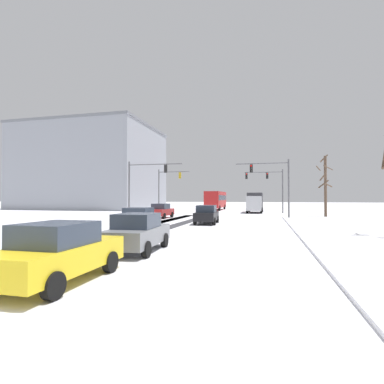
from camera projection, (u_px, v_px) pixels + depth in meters
name	position (u px, v px, depth m)	size (l,w,h in m)	color
wheel_track_left_lane	(130.00, 229.00, 21.72)	(1.12, 35.38, 0.01)	#38383D
wheel_track_right_lane	(131.00, 229.00, 21.68)	(1.15, 35.38, 0.01)	#38383D
wheel_track_center	(161.00, 230.00, 21.14)	(1.09, 35.38, 0.01)	#38383D
sidewalk_kerb_right	(336.00, 237.00, 16.93)	(4.00, 35.38, 0.12)	white
traffic_signal_near_left	(144.00, 179.00, 34.54)	(6.49, 0.39, 6.50)	#56565B
traffic_signal_far_right	(269.00, 182.00, 44.56)	(5.63, 0.68, 6.50)	#56565B
traffic_signal_near_right	(274.00, 178.00, 32.98)	(5.81, 0.38, 6.50)	#56565B
traffic_signal_far_left	(167.00, 184.00, 44.38)	(4.75, 0.42, 6.50)	#56565B
car_red_lead	(161.00, 211.00, 33.35)	(1.92, 4.14, 1.62)	red
car_black_second	(207.00, 214.00, 26.12)	(2.00, 4.18, 1.62)	black
car_white_third	(139.00, 220.00, 20.08)	(2.00, 4.18, 1.62)	silver
car_grey_fourth	(138.00, 232.00, 12.72)	(2.02, 4.19, 1.62)	slate
car_yellow_cab_fifth	(59.00, 252.00, 8.07)	(1.85, 4.11, 1.62)	yellow
bus_oncoming	(216.00, 199.00, 55.63)	(2.76, 11.02, 3.38)	#B21E1E
box_truck_delivery	(255.00, 202.00, 45.42)	(2.39, 7.43, 3.02)	#B7BABF
bare_tree_sidewalk_far	(325.00, 184.00, 36.07)	(1.76, 1.70, 7.57)	brown
office_building_far_left_block	(93.00, 168.00, 63.27)	(26.13, 20.69, 16.97)	#9399A3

